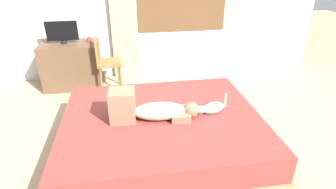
{
  "coord_description": "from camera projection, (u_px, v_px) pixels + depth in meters",
  "views": [
    {
      "loc": [
        -0.3,
        -2.35,
        1.97
      ],
      "look_at": [
        0.13,
        0.33,
        0.58
      ],
      "focal_mm": 28.89,
      "sensor_mm": 36.0,
      "label": 1
    }
  ],
  "objects": [
    {
      "name": "curtain_left",
      "position": [
        123.0,
        7.0,
        4.44
      ],
      "size": [
        0.44,
        0.06,
        2.45
      ],
      "primitive_type": "cube",
      "color": "#ADCC75",
      "rests_on": "ground"
    },
    {
      "name": "tv_monitor",
      "position": [
        62.0,
        32.0,
        4.19
      ],
      "size": [
        0.48,
        0.1,
        0.35
      ],
      "color": "black",
      "rests_on": "desk"
    },
    {
      "name": "cat",
      "position": [
        212.0,
        108.0,
        2.94
      ],
      "size": [
        0.35,
        0.17,
        0.21
      ],
      "color": "silver",
      "rests_on": "bed"
    },
    {
      "name": "cup",
      "position": [
        89.0,
        39.0,
        4.33
      ],
      "size": [
        0.06,
        0.06,
        0.09
      ],
      "primitive_type": "cylinder",
      "color": "#B23D38",
      "rests_on": "desk"
    },
    {
      "name": "ground_plane",
      "position": [
        161.0,
        155.0,
        3.0
      ],
      "size": [
        16.0,
        16.0,
        0.0
      ],
      "primitive_type": "plane",
      "color": "tan"
    },
    {
      "name": "chair_by_desk",
      "position": [
        104.0,
        60.0,
        4.26
      ],
      "size": [
        0.42,
        0.42,
        0.86
      ],
      "color": "brown",
      "rests_on": "ground"
    },
    {
      "name": "bed",
      "position": [
        162.0,
        132.0,
        3.02
      ],
      "size": [
        2.18,
        1.8,
        0.43
      ],
      "color": "#997A56",
      "rests_on": "ground"
    },
    {
      "name": "desk",
      "position": [
        72.0,
        65.0,
        4.45
      ],
      "size": [
        0.9,
        0.56,
        0.74
      ],
      "color": "brown",
      "rests_on": "ground"
    },
    {
      "name": "person_lying",
      "position": [
        150.0,
        109.0,
        2.83
      ],
      "size": [
        0.94,
        0.32,
        0.34
      ],
      "color": "#CCB299",
      "rests_on": "bed"
    }
  ]
}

